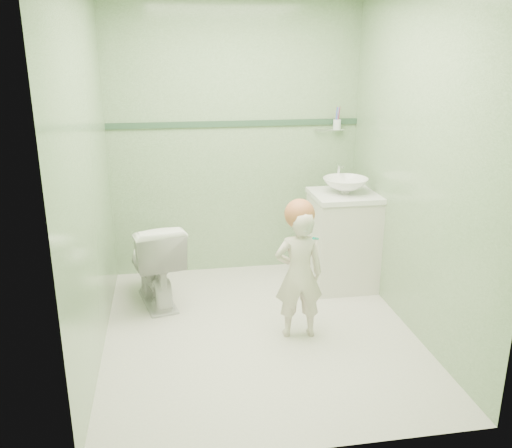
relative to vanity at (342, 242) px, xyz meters
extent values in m
plane|color=beige|center=(-0.84, -0.70, -0.40)|extent=(2.50, 2.50, 0.00)
cube|color=#84A978|center=(-0.84, 0.55, 0.80)|extent=(2.20, 0.04, 2.40)
cube|color=#84A978|center=(-0.84, -1.95, 0.80)|extent=(2.20, 0.04, 2.40)
cube|color=#84A978|center=(-1.94, -0.70, 0.80)|extent=(0.04, 2.50, 2.40)
cube|color=#84A978|center=(0.26, -0.70, 0.80)|extent=(0.04, 2.50, 2.40)
cube|color=#2F4F39|center=(-0.84, 0.54, 0.95)|extent=(2.20, 0.02, 0.05)
cube|color=silver|center=(0.00, 0.00, 0.00)|extent=(0.52, 0.50, 0.80)
cube|color=white|center=(0.00, 0.00, 0.41)|extent=(0.54, 0.52, 0.04)
imported|color=white|center=(0.00, 0.00, 0.49)|extent=(0.37, 0.37, 0.13)
cylinder|color=silver|center=(0.00, 0.20, 0.55)|extent=(0.03, 0.03, 0.18)
cylinder|color=silver|center=(0.00, 0.15, 0.63)|extent=(0.02, 0.12, 0.02)
cylinder|color=silver|center=(0.00, 0.50, 0.88)|extent=(0.26, 0.02, 0.02)
cylinder|color=silver|center=(0.06, 0.48, 0.93)|extent=(0.07, 0.07, 0.09)
cylinder|color=red|center=(0.05, 0.49, 1.00)|extent=(0.01, 0.01, 0.17)
cylinder|color=blue|center=(0.05, 0.47, 1.00)|extent=(0.01, 0.01, 0.17)
cylinder|color=red|center=(0.07, 0.48, 1.00)|extent=(0.01, 0.01, 0.17)
cylinder|color=#8455B7|center=(0.06, 0.47, 1.00)|extent=(0.01, 0.01, 0.17)
imported|color=white|center=(-1.58, -0.08, -0.05)|extent=(0.53, 0.75, 0.69)
imported|color=beige|center=(-0.57, -0.78, 0.07)|extent=(0.35, 0.24, 0.94)
sphere|color=#B1643D|center=(-0.57, -0.75, 0.50)|extent=(0.21, 0.21, 0.21)
cylinder|color=#039987|center=(-0.50, -0.91, 0.38)|extent=(0.08, 0.13, 0.06)
cube|color=white|center=(-0.56, -0.86, 0.42)|extent=(0.03, 0.03, 0.02)
camera|label=1|loc=(-1.44, -4.17, 1.57)|focal=38.02mm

